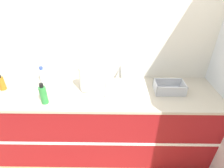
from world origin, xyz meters
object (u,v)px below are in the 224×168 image
sink (126,86)px  dish_rack (169,88)px  bottle_clear (43,75)px  bottle_amber (1,83)px  paper_towel_roll (85,79)px  bottle_green (43,95)px

sink → dish_rack: 0.48m
dish_rack → bottle_clear: bearing=172.1°
dish_rack → bottle_amber: 1.87m
sink → dish_rack: size_ratio=1.44×
paper_towel_roll → bottle_amber: paper_towel_roll is taller
bottle_clear → bottle_amber: (-0.40, -0.18, -0.01)m
paper_towel_roll → dish_rack: (0.92, -0.02, -0.11)m
paper_towel_roll → bottle_green: paper_towel_roll is taller
sink → bottle_clear: size_ratio=2.35×
paper_towel_roll → dish_rack: paper_towel_roll is taller
bottle_amber → bottle_green: 0.61m
dish_rack → paper_towel_roll: bearing=178.9°
paper_towel_roll → bottle_clear: (-0.55, 0.18, -0.06)m
bottle_clear → paper_towel_roll: bearing=-18.7°
sink → bottle_green: size_ratio=2.04×
dish_rack → bottle_green: 1.33m
paper_towel_roll → bottle_clear: 0.58m
sink → bottle_green: bearing=-160.9°
paper_towel_roll → bottle_green: 0.45m
dish_rack → bottle_amber: bottle_amber is taller
bottle_green → paper_towel_roll: bearing=32.1°
sink → bottle_clear: 1.01m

